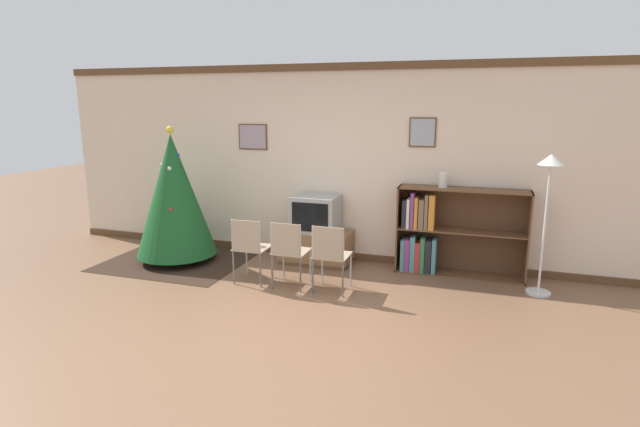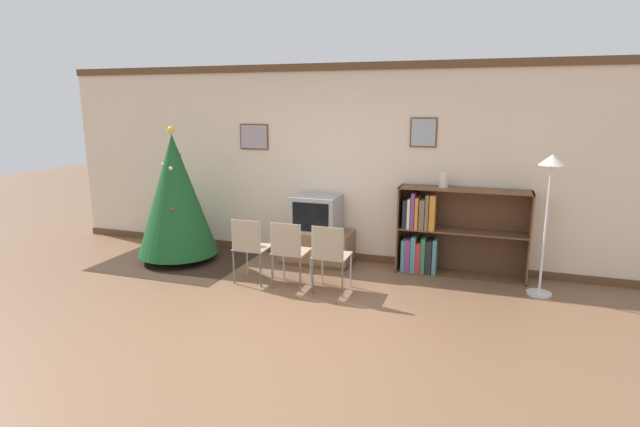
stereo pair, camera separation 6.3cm
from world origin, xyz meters
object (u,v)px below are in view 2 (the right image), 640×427
folding_chair_left (250,246)px  folding_chair_right (330,254)px  bookshelf (439,234)px  folding_chair_center (289,250)px  tv_console (317,247)px  christmas_tree (175,195)px  standing_lamp (549,188)px  television (317,213)px  vase (444,180)px

folding_chair_left → folding_chair_right: 1.03m
folding_chair_right → bookshelf: size_ratio=0.51×
folding_chair_left → folding_chair_center: (0.51, 0.00, 0.00)m
folding_chair_left → folding_chair_right: same height
tv_console → folding_chair_right: bearing=-63.4°
christmas_tree → folding_chair_center: bearing=-15.0°
standing_lamp → folding_chair_center: bearing=-165.7°
television → tv_console: bearing=90.0°
folding_chair_center → vase: bearing=34.5°
folding_chair_right → christmas_tree: bearing=168.1°
television → christmas_tree: bearing=-164.7°
folding_chair_left → folding_chair_center: same height
christmas_tree → television: 1.97m
television → folding_chair_center: bearing=-90.0°
vase → bookshelf: bearing=-131.2°
television → folding_chair_left: size_ratio=0.75×
bookshelf → folding_chair_right: bearing=-135.2°
folding_chair_center → folding_chair_right: size_ratio=1.00×
christmas_tree → folding_chair_right: christmas_tree is taller
folding_chair_center → folding_chair_right: same height
bookshelf → vase: 0.71m
television → standing_lamp: 2.91m
christmas_tree → standing_lamp: size_ratio=1.15×
television → vase: size_ratio=3.20×
tv_console → folding_chair_center: folding_chair_center is taller
folding_chair_center → standing_lamp: size_ratio=0.50×
tv_console → television: bearing=-90.0°
television → folding_chair_left: 1.17m
folding_chair_left → standing_lamp: (3.35, 0.73, 0.78)m
television → folding_chair_center: television is taller
christmas_tree → television: size_ratio=3.05×
television → vase: vase is taller
vase → folding_chair_center: bearing=-145.5°
folding_chair_left → television: bearing=63.3°
christmas_tree → bookshelf: christmas_tree is taller
tv_console → folding_chair_center: bearing=-90.0°
standing_lamp → tv_console: bearing=174.0°
christmas_tree → bookshelf: 3.60m
tv_console → folding_chair_left: (-0.51, -1.02, 0.24)m
folding_chair_right → folding_chair_left: bearing=180.0°
tv_console → folding_chair_right: (0.51, -1.02, 0.24)m
christmas_tree → folding_chair_right: bearing=-11.9°
tv_console → vase: size_ratio=5.08×
tv_console → vase: (1.66, 0.12, 1.00)m
folding_chair_right → bookshelf: (1.12, 1.11, 0.05)m
bookshelf → vase: vase is taller
folding_chair_center → bookshelf: (1.64, 1.11, 0.05)m
christmas_tree → bookshelf: size_ratio=1.16×
television → vase: 1.74m
christmas_tree → television: bearing=15.3°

